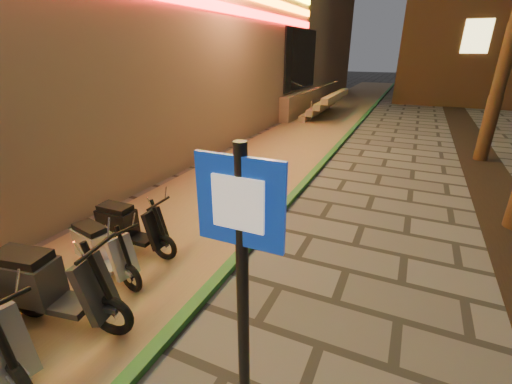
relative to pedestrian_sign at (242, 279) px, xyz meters
The scene contains 6 objects.
parking_strip 9.58m from the pedestrian_sign, 109.29° to the left, with size 3.40×60.00×0.01m, color #8C7251.
green_curb 9.16m from the pedestrian_sign, 99.01° to the left, with size 0.18×60.00×0.10m, color #26672B.
pedestrian_sign is the anchor object (origin of this frame).
scooter_7 3.18m from the pedestrian_sign, behind, with size 1.86×0.81×1.31m.
scooter_8 3.67m from the pedestrian_sign, 156.49° to the left, with size 1.47×0.65×1.04m.
scooter_9 4.09m from the pedestrian_sign, 147.54° to the left, with size 1.53×0.54×1.08m.
Camera 1 is at (1.42, -0.64, 3.29)m, focal length 24.00 mm.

